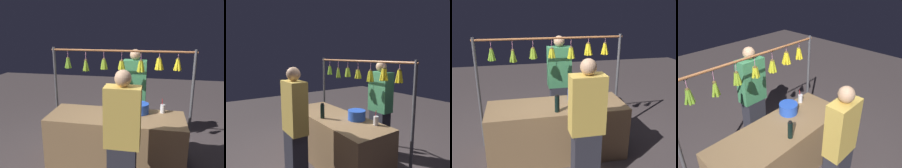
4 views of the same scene
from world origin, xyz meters
TOP-DOWN VIEW (x-y plane):
  - ground_plane at (0.00, 0.00)m, footprint 12.00×12.00m
  - market_counter at (0.00, 0.00)m, footprint 1.98×0.72m
  - display_rack at (-0.04, -0.47)m, footprint 2.30×0.13m
  - water_bottle at (0.03, 0.22)m, footprint 0.07×0.07m
  - blue_bucket at (-0.33, -0.17)m, footprint 0.27×0.27m
  - drink_cup at (-0.67, -0.24)m, footprint 0.07×0.07m
  - vendor_person at (-0.20, -0.84)m, footprint 0.40×0.22m
  - customer_person at (-0.21, 0.78)m, footprint 0.39×0.21m

SIDE VIEW (x-z plane):
  - ground_plane at x=0.00m, z-range 0.00..0.00m
  - market_counter at x=0.00m, z-range 0.00..0.81m
  - customer_person at x=-0.21m, z-range -0.01..1.64m
  - vendor_person at x=-0.20m, z-range -0.01..1.68m
  - drink_cup at x=-0.67m, z-range 0.77..0.98m
  - blue_bucket at x=-0.33m, z-range 0.81..0.96m
  - water_bottle at x=0.03m, z-range 0.80..1.05m
  - display_rack at x=-0.04m, z-range 0.43..2.17m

